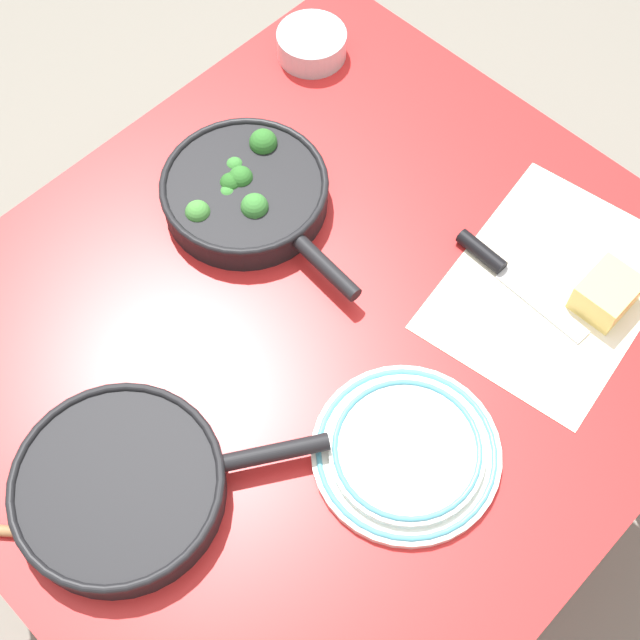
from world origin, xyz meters
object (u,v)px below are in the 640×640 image
object	(u,v)px
skillet_broccoli	(246,191)
grater_knife	(502,270)
wooden_spoon	(7,531)
prep_bowl_steel	(312,44)
cheese_block	(607,294)
skillet_eggs	(121,487)
dinner_plate_stack	(406,451)

from	to	relation	value
skillet_broccoli	grater_knife	size ratio (longest dim) A/B	1.60
wooden_spoon	skillet_broccoli	bearing A→B (deg)	65.07
wooden_spoon	grater_knife	xyz separation A→B (m)	(0.76, -0.21, 0.00)
wooden_spoon	prep_bowl_steel	world-z (taller)	prep_bowl_steel
skillet_broccoli	grater_knife	xyz separation A→B (m)	(0.18, -0.37, -0.02)
grater_knife	skillet_broccoli	bearing A→B (deg)	-152.09
wooden_spoon	cheese_block	world-z (taller)	cheese_block
wooden_spoon	prep_bowl_steel	xyz separation A→B (m)	(0.89, 0.32, 0.02)
skillet_broccoli	grater_knife	world-z (taller)	skillet_broccoli
skillet_eggs	cheese_block	distance (m)	0.74
wooden_spoon	prep_bowl_steel	bearing A→B (deg)	69.18
skillet_broccoli	grater_knife	distance (m)	0.41
skillet_broccoli	skillet_eggs	bearing A→B (deg)	-58.13
grater_knife	prep_bowl_steel	size ratio (longest dim) A/B	1.99
wooden_spoon	cheese_block	xyz separation A→B (m)	(0.83, -0.35, 0.02)
wooden_spoon	skillet_eggs	bearing A→B (deg)	23.80
wooden_spoon	cheese_block	distance (m)	0.90
grater_knife	prep_bowl_steel	distance (m)	0.54
wooden_spoon	dinner_plate_stack	size ratio (longest dim) A/B	1.17
cheese_block	dinner_plate_stack	size ratio (longest dim) A/B	0.34
cheese_block	prep_bowl_steel	bearing A→B (deg)	85.03
skillet_broccoli	wooden_spoon	bearing A→B (deg)	-70.04
skillet_broccoli	skillet_eggs	world-z (taller)	skillet_broccoli
skillet_eggs	cheese_block	size ratio (longest dim) A/B	4.34
cheese_block	wooden_spoon	bearing A→B (deg)	157.11
skillet_eggs	prep_bowl_steel	distance (m)	0.84
skillet_eggs	dinner_plate_stack	bearing A→B (deg)	-4.32
skillet_broccoli	dinner_plate_stack	distance (m)	0.48
wooden_spoon	grater_knife	bearing A→B (deg)	34.13
skillet_eggs	grater_knife	size ratio (longest dim) A/B	1.58
prep_bowl_steel	dinner_plate_stack	bearing A→B (deg)	-125.59
skillet_eggs	grater_knife	xyz separation A→B (m)	(0.62, -0.14, -0.02)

